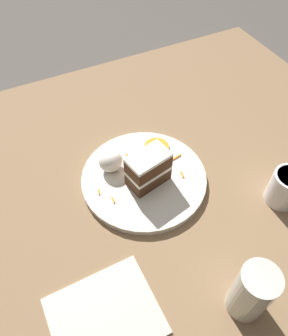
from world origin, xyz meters
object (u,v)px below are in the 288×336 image
object	(u,v)px
plate	(144,178)
menu_card	(105,316)
orange_garnish	(157,147)
coffee_mug	(286,187)
cake_slice	(148,169)
cream_dollop	(111,161)
drinking_glass	(250,294)

from	to	relation	value
plate	menu_card	bearing A→B (deg)	-129.17
orange_garnish	coffee_mug	size ratio (longest dim) A/B	0.75
cake_slice	orange_garnish	size ratio (longest dim) A/B	1.64
plate	menu_card	distance (m)	0.31
plate	cake_slice	xyz separation A→B (m)	(0.00, -0.02, 0.05)
cream_dollop	coffee_mug	bearing A→B (deg)	-37.30
cream_dollop	menu_card	world-z (taller)	cream_dollop
drinking_glass	coffee_mug	xyz separation A→B (m)	(0.22, 0.15, -0.01)
coffee_mug	menu_card	xyz separation A→B (m)	(-0.45, -0.06, -0.04)
orange_garnish	coffee_mug	distance (m)	0.31
cream_dollop	orange_garnish	size ratio (longest dim) A/B	0.90
menu_card	orange_garnish	bearing A→B (deg)	-41.37
drinking_glass	coffee_mug	bearing A→B (deg)	34.84
cream_dollop	orange_garnish	distance (m)	0.13
plate	drinking_glass	size ratio (longest dim) A/B	2.25
orange_garnish	drinking_glass	size ratio (longest dim) A/B	0.48
plate	menu_card	xyz separation A→B (m)	(-0.20, -0.24, -0.01)
plate	cream_dollop	distance (m)	0.09
cream_dollop	menu_card	xyz separation A→B (m)	(-0.14, -0.30, -0.04)
cake_slice	menu_card	distance (m)	0.31
menu_card	plate	bearing A→B (deg)	-39.90
cream_dollop	coffee_mug	xyz separation A→B (m)	(0.31, -0.24, 0.00)
drinking_glass	coffee_mug	world-z (taller)	drinking_glass
drinking_glass	menu_card	size ratio (longest dim) A/B	0.69
plate	orange_garnish	world-z (taller)	orange_garnish
cream_dollop	drinking_glass	bearing A→B (deg)	-76.11
plate	orange_garnish	size ratio (longest dim) A/B	4.67
plate	coffee_mug	xyz separation A→B (m)	(0.25, -0.18, 0.04)
cake_slice	plate	bearing A→B (deg)	176.76
plate	drinking_glass	bearing A→B (deg)	-83.62
drinking_glass	cream_dollop	bearing A→B (deg)	103.89
cake_slice	drinking_glass	world-z (taller)	drinking_glass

